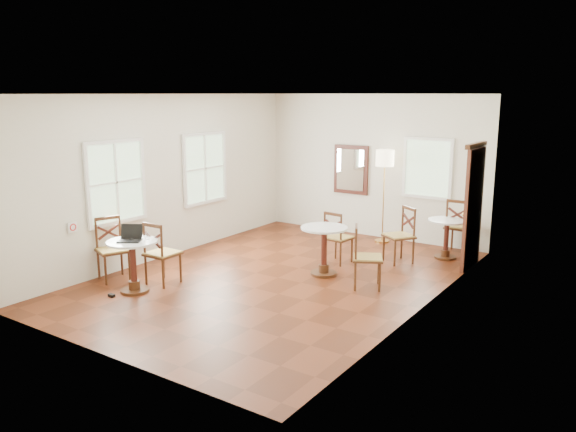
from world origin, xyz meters
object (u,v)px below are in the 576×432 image
object	(u,v)px
cafe_table_near	(133,260)
chair_mid_b	(366,257)
chair_mid_a	(337,237)
laptop	(131,237)
chair_back_a	(459,227)
water_glass	(147,236)
cafe_table_mid	(324,245)
chair_near_b	(112,249)
floor_lamp	(385,164)
cafe_table_back	(446,234)
navy_mug	(127,236)
mouse	(132,240)
chair_back_b	(400,235)
power_adapter	(112,295)
chair_near_a	(161,253)

from	to	relation	value
cafe_table_near	chair_mid_b	bearing A→B (deg)	37.33
chair_mid_a	laptop	size ratio (longest dim) A/B	2.22
chair_back_a	water_glass	xyz separation A→B (m)	(-3.33, -4.75, 0.34)
cafe_table_mid	chair_near_b	world-z (taller)	chair_near_b
chair_mid_a	floor_lamp	size ratio (longest dim) A/B	0.50
cafe_table_near	chair_near_b	bearing A→B (deg)	163.46
cafe_table_near	water_glass	distance (m)	0.43
cafe_table_back	navy_mug	xyz separation A→B (m)	(-3.54, -4.45, 0.40)
chair_mid_b	mouse	size ratio (longest dim) A/B	9.20
chair_back_b	floor_lamp	size ratio (longest dim) A/B	0.53
cafe_table_back	navy_mug	bearing A→B (deg)	-128.54
floor_lamp	water_glass	world-z (taller)	floor_lamp
navy_mug	water_glass	size ratio (longest dim) A/B	1.00
chair_mid_a	chair_near_b	bearing A→B (deg)	54.11
cafe_table_near	floor_lamp	bearing A→B (deg)	69.29
power_adapter	cafe_table_back	bearing A→B (deg)	54.37
cafe_table_near	cafe_table_mid	world-z (taller)	cafe_table_mid
laptop	mouse	xyz separation A→B (m)	(0.03, -0.01, -0.04)
chair_back_b	power_adapter	size ratio (longest dim) A/B	9.79
chair_mid_a	navy_mug	size ratio (longest dim) A/B	8.32
cafe_table_near	chair_back_b	bearing A→B (deg)	53.94
chair_near_b	power_adapter	xyz separation A→B (m)	(0.64, -0.58, -0.49)
water_glass	power_adapter	size ratio (longest dim) A/B	1.10
water_glass	cafe_table_back	bearing A→B (deg)	53.20
chair_near_a	chair_back_b	world-z (taller)	chair_near_a
chair_near_a	floor_lamp	world-z (taller)	floor_lamp
chair_mid_b	navy_mug	xyz separation A→B (m)	(-3.04, -2.13, 0.36)
chair_mid_b	power_adapter	distance (m)	3.94
chair_near_b	power_adapter	bearing A→B (deg)	-109.99
cafe_table_mid	cafe_table_back	xyz separation A→B (m)	(1.37, 2.12, -0.06)
cafe_table_mid	chair_near_a	bearing A→B (deg)	-135.75
chair_mid_b	laptop	size ratio (longest dim) A/B	2.33
cafe_table_mid	chair_back_b	world-z (taller)	chair_back_b
navy_mug	power_adapter	size ratio (longest dim) A/B	1.10
cafe_table_mid	floor_lamp	distance (m)	2.80
power_adapter	chair_mid_b	bearing A→B (deg)	40.42
chair_back_a	mouse	size ratio (longest dim) A/B	9.89
chair_back_a	chair_back_b	size ratio (longest dim) A/B	1.06
cafe_table_back	floor_lamp	xyz separation A→B (m)	(-1.49, 0.45, 1.16)
chair_near_a	water_glass	xyz separation A→B (m)	(0.06, -0.33, 0.36)
laptop	chair_back_a	bearing A→B (deg)	23.14
chair_back_b	cafe_table_near	bearing A→B (deg)	-91.79
chair_back_b	mouse	distance (m)	4.69
chair_back_a	laptop	bearing A→B (deg)	54.79
chair_mid_a	mouse	world-z (taller)	chair_mid_a
cafe_table_mid	chair_mid_a	xyz separation A→B (m)	(-0.15, 0.74, -0.04)
floor_lamp	chair_back_b	bearing A→B (deg)	-52.94
chair_mid_b	water_glass	xyz separation A→B (m)	(-2.73, -2.00, 0.37)
cafe_table_near	cafe_table_back	bearing A→B (deg)	53.22
chair_near_b	mouse	bearing A→B (deg)	-84.53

